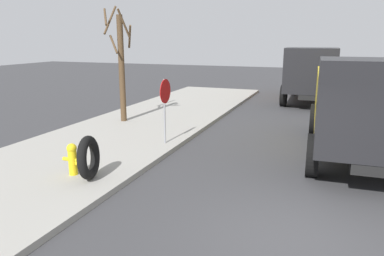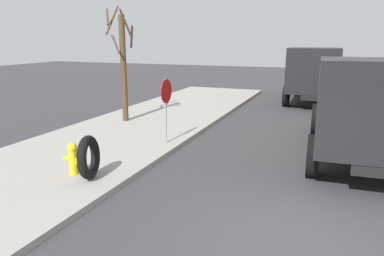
% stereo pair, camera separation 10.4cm
% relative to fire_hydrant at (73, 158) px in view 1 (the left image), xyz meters
% --- Properties ---
extents(ground_plane, '(80.00, 80.00, 0.00)m').
position_rel_fire_hydrant_xyz_m(ground_plane, '(-0.96, -5.40, -0.58)').
color(ground_plane, '#38383A').
extents(sidewalk_curb, '(36.00, 5.00, 0.15)m').
position_rel_fire_hydrant_xyz_m(sidewalk_curb, '(-0.96, 1.10, -0.50)').
color(sidewalk_curb, '#99968E').
rests_on(sidewalk_curb, ground).
extents(fire_hydrant, '(0.25, 0.55, 0.80)m').
position_rel_fire_hydrant_xyz_m(fire_hydrant, '(0.00, 0.00, 0.00)').
color(fire_hydrant, yellow).
rests_on(fire_hydrant, sidewalk_curb).
extents(loose_tire, '(1.10, 0.54, 1.07)m').
position_rel_fire_hydrant_xyz_m(loose_tire, '(-0.10, -0.55, 0.11)').
color(loose_tire, black).
rests_on(loose_tire, sidewalk_curb).
extents(stop_sign, '(0.76, 0.08, 2.07)m').
position_rel_fire_hydrant_xyz_m(stop_sign, '(3.40, -0.95, 1.01)').
color(stop_sign, gray).
rests_on(stop_sign, sidewalk_curb).
extents(dump_truck_yellow, '(7.10, 3.04, 3.00)m').
position_rel_fire_hydrant_xyz_m(dump_truck_yellow, '(4.59, -6.68, 1.03)').
color(dump_truck_yellow, gold).
rests_on(dump_truck_yellow, ground).
extents(dump_truck_orange, '(7.05, 2.91, 3.00)m').
position_rel_fire_hydrant_xyz_m(dump_truck_orange, '(14.56, -4.75, 1.03)').
color(dump_truck_orange, orange).
rests_on(dump_truck_orange, ground).
extents(bare_tree, '(1.34, 1.35, 4.56)m').
position_rel_fire_hydrant_xyz_m(bare_tree, '(5.81, 2.07, 1.90)').
color(bare_tree, '#4C3823').
rests_on(bare_tree, sidewalk_curb).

